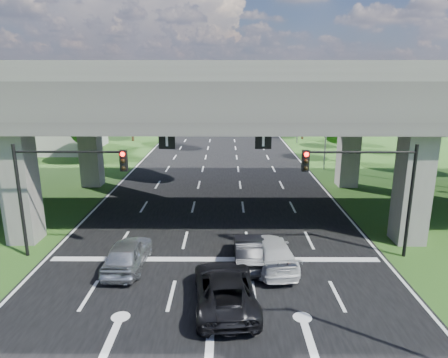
{
  "coord_description": "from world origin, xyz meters",
  "views": [
    {
      "loc": [
        0.58,
        -15.47,
        9.32
      ],
      "look_at": [
        0.45,
        8.16,
        3.13
      ],
      "focal_mm": 32.0,
      "sensor_mm": 36.0,
      "label": 1
    }
  ],
  "objects_px": {
    "signal_left": "(60,180)",
    "streetlight_beyond": "(296,101)",
    "streetlight_far": "(323,111)",
    "car_trailing": "(225,288)",
    "car_white": "(272,252)",
    "car_silver": "(128,254)",
    "signal_right": "(370,180)",
    "car_dark": "(249,251)"
  },
  "relations": [
    {
      "from": "signal_left",
      "to": "streetlight_beyond",
      "type": "xyz_separation_m",
      "value": [
        17.92,
        36.06,
        1.66
      ]
    },
    {
      "from": "streetlight_far",
      "to": "car_trailing",
      "type": "relative_size",
      "value": 1.89
    },
    {
      "from": "streetlight_beyond",
      "to": "streetlight_far",
      "type": "bearing_deg",
      "value": -90.0
    },
    {
      "from": "streetlight_beyond",
      "to": "car_white",
      "type": "distance_m",
      "value": 38.21
    },
    {
      "from": "signal_left",
      "to": "car_silver",
      "type": "height_order",
      "value": "signal_left"
    },
    {
      "from": "signal_right",
      "to": "car_white",
      "type": "height_order",
      "value": "signal_right"
    },
    {
      "from": "signal_left",
      "to": "car_trailing",
      "type": "bearing_deg",
      "value": -28.96
    },
    {
      "from": "car_dark",
      "to": "car_white",
      "type": "height_order",
      "value": "car_white"
    },
    {
      "from": "car_dark",
      "to": "signal_right",
      "type": "bearing_deg",
      "value": -171.66
    },
    {
      "from": "signal_left",
      "to": "car_silver",
      "type": "distance_m",
      "value": 5.11
    },
    {
      "from": "signal_right",
      "to": "car_silver",
      "type": "distance_m",
      "value": 12.64
    },
    {
      "from": "car_silver",
      "to": "signal_right",
      "type": "bearing_deg",
      "value": -171.73
    },
    {
      "from": "streetlight_far",
      "to": "car_dark",
      "type": "bearing_deg",
      "value": -111.68
    },
    {
      "from": "signal_left",
      "to": "car_dark",
      "type": "bearing_deg",
      "value": -5.62
    },
    {
      "from": "car_silver",
      "to": "car_dark",
      "type": "distance_m",
      "value": 6.03
    },
    {
      "from": "signal_right",
      "to": "car_trailing",
      "type": "relative_size",
      "value": 1.13
    },
    {
      "from": "signal_right",
      "to": "car_silver",
      "type": "bearing_deg",
      "value": -173.57
    },
    {
      "from": "streetlight_beyond",
      "to": "car_silver",
      "type": "xyz_separation_m",
      "value": [
        -14.37,
        -37.42,
        -5.07
      ]
    },
    {
      "from": "car_dark",
      "to": "signal_left",
      "type": "bearing_deg",
      "value": -6.1
    },
    {
      "from": "signal_right",
      "to": "signal_left",
      "type": "xyz_separation_m",
      "value": [
        -15.65,
        0.0,
        0.0
      ]
    },
    {
      "from": "car_dark",
      "to": "car_white",
      "type": "bearing_deg",
      "value": 170.94
    },
    {
      "from": "signal_left",
      "to": "car_trailing",
      "type": "relative_size",
      "value": 1.13
    },
    {
      "from": "streetlight_beyond",
      "to": "signal_left",
      "type": "bearing_deg",
      "value": -116.43
    },
    {
      "from": "car_silver",
      "to": "car_trailing",
      "type": "bearing_deg",
      "value": 147.65
    },
    {
      "from": "signal_left",
      "to": "car_white",
      "type": "bearing_deg",
      "value": -5.93
    },
    {
      "from": "streetlight_far",
      "to": "car_trailing",
      "type": "bearing_deg",
      "value": -111.17
    },
    {
      "from": "streetlight_beyond",
      "to": "car_trailing",
      "type": "relative_size",
      "value": 1.89
    },
    {
      "from": "signal_left",
      "to": "streetlight_far",
      "type": "xyz_separation_m",
      "value": [
        17.92,
        20.06,
        1.66
      ]
    },
    {
      "from": "signal_left",
      "to": "streetlight_far",
      "type": "bearing_deg",
      "value": 48.22
    },
    {
      "from": "streetlight_far",
      "to": "car_silver",
      "type": "relative_size",
      "value": 2.28
    },
    {
      "from": "signal_right",
      "to": "signal_left",
      "type": "distance_m",
      "value": 15.65
    },
    {
      "from": "streetlight_beyond",
      "to": "car_white",
      "type": "height_order",
      "value": "streetlight_beyond"
    },
    {
      "from": "car_trailing",
      "to": "car_dark",
      "type": "bearing_deg",
      "value": -112.91
    },
    {
      "from": "car_silver",
      "to": "car_trailing",
      "type": "xyz_separation_m",
      "value": [
        4.8,
        -3.26,
        -0.01
      ]
    },
    {
      "from": "signal_right",
      "to": "streetlight_beyond",
      "type": "distance_m",
      "value": 36.17
    },
    {
      "from": "streetlight_beyond",
      "to": "car_silver",
      "type": "height_order",
      "value": "streetlight_beyond"
    },
    {
      "from": "streetlight_far",
      "to": "streetlight_beyond",
      "type": "bearing_deg",
      "value": 90.0
    },
    {
      "from": "signal_left",
      "to": "car_white",
      "type": "height_order",
      "value": "signal_left"
    },
    {
      "from": "streetlight_far",
      "to": "signal_left",
      "type": "bearing_deg",
      "value": -131.78
    },
    {
      "from": "signal_right",
      "to": "car_trailing",
      "type": "bearing_deg",
      "value": -147.58
    },
    {
      "from": "signal_left",
      "to": "signal_right",
      "type": "bearing_deg",
      "value": 0.0
    },
    {
      "from": "signal_right",
      "to": "car_white",
      "type": "xyz_separation_m",
      "value": [
        -4.98,
        -1.11,
        -3.45
      ]
    }
  ]
}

